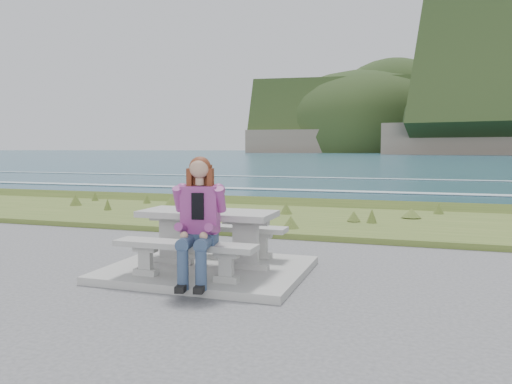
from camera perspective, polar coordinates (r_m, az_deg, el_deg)
concrete_slab at (r=6.85m, az=-5.50°, el=-8.81°), size 2.60×2.10×0.10m
picnic_table at (r=6.72m, az=-5.54°, el=-3.56°), size 1.80×0.75×0.75m
bench_landward at (r=6.14m, az=-8.15°, el=-6.62°), size 1.80×0.35×0.45m
bench_seaward at (r=7.40m, az=-3.35°, el=-4.59°), size 1.80×0.35×0.45m
grass_verge at (r=11.53m, az=4.48°, el=-3.40°), size 160.00×4.50×0.22m
shore_drop at (r=14.34m, az=7.20°, el=-1.77°), size 160.00×0.80×2.20m
ocean at (r=31.48m, az=13.06°, el=-1.37°), size 1600.00×1600.00×0.09m
seated_woman at (r=5.88m, az=-6.71°, el=-5.16°), size 0.55×0.82×1.49m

